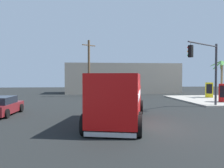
{
  "coord_description": "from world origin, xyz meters",
  "views": [
    {
      "loc": [
        -3.19,
        -12.47,
        2.71
      ],
      "look_at": [
        -1.59,
        1.5,
        2.28
      ],
      "focal_mm": 38.41,
      "sensor_mm": 36.0,
      "label": 1
    }
  ],
  "objects_px": {
    "vending_machine_red": "(209,90)",
    "vending_machine_blue": "(224,93)",
    "palm_tree_far": "(222,72)",
    "sedan_maroon": "(1,106)",
    "delivery_truck": "(119,97)",
    "traffic_light_secondary": "(207,64)",
    "utility_pole": "(89,67)"
  },
  "relations": [
    {
      "from": "delivery_truck",
      "to": "traffic_light_secondary",
      "type": "relative_size",
      "value": 1.57
    },
    {
      "from": "sedan_maroon",
      "to": "utility_pole",
      "type": "relative_size",
      "value": 0.58
    },
    {
      "from": "palm_tree_far",
      "to": "utility_pole",
      "type": "height_order",
      "value": "utility_pole"
    },
    {
      "from": "palm_tree_far",
      "to": "utility_pole",
      "type": "distance_m",
      "value": 17.01
    },
    {
      "from": "vending_machine_blue",
      "to": "utility_pole",
      "type": "bearing_deg",
      "value": 143.98
    },
    {
      "from": "palm_tree_far",
      "to": "vending_machine_red",
      "type": "bearing_deg",
      "value": 166.06
    },
    {
      "from": "vending_machine_red",
      "to": "palm_tree_far",
      "type": "distance_m",
      "value": 2.67
    },
    {
      "from": "vending_machine_blue",
      "to": "palm_tree_far",
      "type": "relative_size",
      "value": 0.4
    },
    {
      "from": "vending_machine_red",
      "to": "vending_machine_blue",
      "type": "relative_size",
      "value": 1.0
    },
    {
      "from": "sedan_maroon",
      "to": "utility_pole",
      "type": "height_order",
      "value": "utility_pole"
    },
    {
      "from": "traffic_light_secondary",
      "to": "utility_pole",
      "type": "xyz_separation_m",
      "value": [
        -9.94,
        13.16,
        0.13
      ]
    },
    {
      "from": "vending_machine_red",
      "to": "utility_pole",
      "type": "distance_m",
      "value": 15.79
    },
    {
      "from": "delivery_truck",
      "to": "palm_tree_far",
      "type": "relative_size",
      "value": 1.89
    },
    {
      "from": "traffic_light_secondary",
      "to": "utility_pole",
      "type": "height_order",
      "value": "utility_pole"
    },
    {
      "from": "vending_machine_red",
      "to": "vending_machine_blue",
      "type": "distance_m",
      "value": 5.51
    },
    {
      "from": "delivery_truck",
      "to": "utility_pole",
      "type": "bearing_deg",
      "value": 94.36
    },
    {
      "from": "traffic_light_secondary",
      "to": "vending_machine_red",
      "type": "distance_m",
      "value": 10.33
    },
    {
      "from": "sedan_maroon",
      "to": "vending_machine_blue",
      "type": "bearing_deg",
      "value": 14.78
    },
    {
      "from": "vending_machine_red",
      "to": "vending_machine_blue",
      "type": "bearing_deg",
      "value": -103.62
    },
    {
      "from": "delivery_truck",
      "to": "vending_machine_blue",
      "type": "xyz_separation_m",
      "value": [
        12.12,
        8.94,
        -0.43
      ]
    },
    {
      "from": "utility_pole",
      "to": "traffic_light_secondary",
      "type": "bearing_deg",
      "value": -52.93
    },
    {
      "from": "palm_tree_far",
      "to": "sedan_maroon",
      "type": "bearing_deg",
      "value": -155.68
    },
    {
      "from": "vending_machine_blue",
      "to": "traffic_light_secondary",
      "type": "bearing_deg",
      "value": -137.61
    },
    {
      "from": "traffic_light_secondary",
      "to": "palm_tree_far",
      "type": "bearing_deg",
      "value": 52.59
    },
    {
      "from": "vending_machine_red",
      "to": "palm_tree_far",
      "type": "height_order",
      "value": "palm_tree_far"
    },
    {
      "from": "vending_machine_blue",
      "to": "sedan_maroon",
      "type": "bearing_deg",
      "value": -165.22
    },
    {
      "from": "delivery_truck",
      "to": "vending_machine_red",
      "type": "height_order",
      "value": "delivery_truck"
    },
    {
      "from": "delivery_truck",
      "to": "vending_machine_blue",
      "type": "relative_size",
      "value": 4.69
    },
    {
      "from": "sedan_maroon",
      "to": "palm_tree_far",
      "type": "relative_size",
      "value": 0.96
    },
    {
      "from": "traffic_light_secondary",
      "to": "utility_pole",
      "type": "relative_size",
      "value": 0.72
    },
    {
      "from": "delivery_truck",
      "to": "traffic_light_secondary",
      "type": "height_order",
      "value": "traffic_light_secondary"
    },
    {
      "from": "delivery_truck",
      "to": "utility_pole",
      "type": "height_order",
      "value": "utility_pole"
    }
  ]
}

